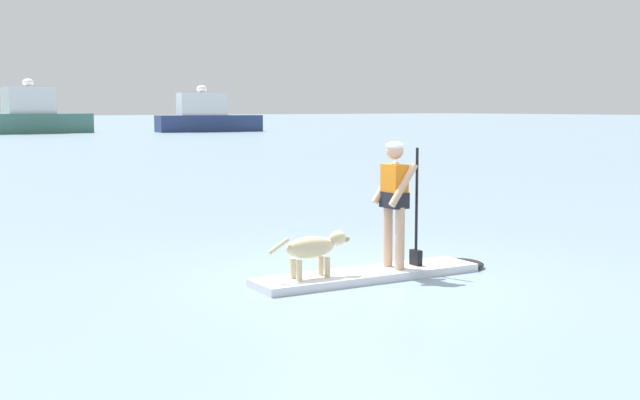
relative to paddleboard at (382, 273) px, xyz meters
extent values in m
plane|color=gray|center=(-0.22, 0.02, -0.05)|extent=(400.00, 400.00, 0.00)
cube|color=silver|center=(-0.22, 0.02, 0.00)|extent=(3.07, 0.99, 0.10)
ellipsoid|color=black|center=(1.27, -0.14, 0.00)|extent=(0.63, 0.69, 0.10)
cylinder|color=tan|center=(0.18, 0.11, 0.45)|extent=(0.12, 0.12, 0.79)
cylinder|color=tan|center=(0.16, -0.15, 0.45)|extent=(0.12, 0.12, 0.79)
cube|color=black|center=(0.17, -0.02, 0.92)|extent=(0.26, 0.38, 0.20)
cube|color=orange|center=(0.17, -0.02, 1.11)|extent=(0.24, 0.36, 0.53)
sphere|color=tan|center=(0.17, -0.02, 1.54)|extent=(0.22, 0.22, 0.22)
ellipsoid|color=white|center=(0.17, -0.02, 1.60)|extent=(0.23, 0.23, 0.11)
cylinder|color=tan|center=(0.19, 0.17, 1.12)|extent=(0.43, 0.13, 0.54)
cylinder|color=tan|center=(0.15, -0.21, 1.12)|extent=(0.43, 0.13, 0.54)
cylinder|color=black|center=(0.52, -0.06, 0.81)|extent=(0.04, 0.04, 1.52)
cube|color=black|center=(0.52, -0.06, 0.15)|extent=(0.10, 0.19, 0.20)
ellipsoid|color=#CCB78C|center=(-1.04, 0.11, 0.42)|extent=(0.66, 0.29, 0.26)
ellipsoid|color=#CCB78C|center=(-0.66, 0.07, 0.50)|extent=(0.24, 0.18, 0.18)
ellipsoid|color=gray|center=(-0.55, 0.06, 0.48)|extent=(0.13, 0.09, 0.08)
cylinder|color=#CCB78C|center=(-1.46, 0.16, 0.47)|extent=(0.27, 0.08, 0.18)
cylinder|color=#CCB78C|center=(-0.84, 0.17, 0.17)|extent=(0.07, 0.07, 0.24)
cylinder|color=#CCB78C|center=(-0.86, 0.02, 0.17)|extent=(0.07, 0.07, 0.24)
cylinder|color=#CCB78C|center=(-1.22, 0.21, 0.17)|extent=(0.07, 0.07, 0.24)
cylinder|color=#CCB78C|center=(-1.24, 0.06, 0.17)|extent=(0.07, 0.07, 0.24)
cube|color=#3F7266|center=(14.60, 60.27, 0.75)|extent=(8.62, 3.16, 1.60)
cube|color=silver|center=(13.96, 60.27, 2.64)|extent=(3.92, 2.26, 2.17)
ellipsoid|color=white|center=(13.96, 60.27, 4.07)|extent=(0.90, 0.90, 0.60)
cube|color=navy|center=(28.06, 55.90, 0.66)|extent=(9.38, 4.13, 1.43)
cube|color=silver|center=(27.38, 55.90, 2.34)|extent=(4.36, 2.57, 1.93)
ellipsoid|color=white|center=(27.38, 55.90, 3.66)|extent=(0.90, 0.90, 0.60)
camera|label=1|loc=(-6.67, -7.76, 2.08)|focal=46.22mm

